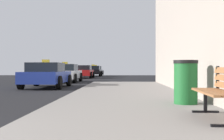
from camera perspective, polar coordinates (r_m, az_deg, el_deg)
bench at (r=5.57m, az=19.11°, el=-3.16°), size 0.57×1.73×0.89m
trash_bin at (r=7.68m, az=13.20°, el=-2.10°), size 0.58×0.58×1.04m
car_blue at (r=16.34m, az=-11.76°, el=-0.89°), size 2.02×4.26×1.43m
car_white at (r=22.44m, az=-8.43°, el=-0.54°), size 1.97×4.56×1.43m
car_red at (r=31.38m, az=-5.30°, el=-0.29°), size 2.04×4.37×1.27m
car_black at (r=38.00m, az=-3.44°, el=-0.17°), size 2.04×4.10×1.43m
car_silver at (r=45.46m, az=-2.94°, el=-0.08°), size 2.05×4.50×1.43m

